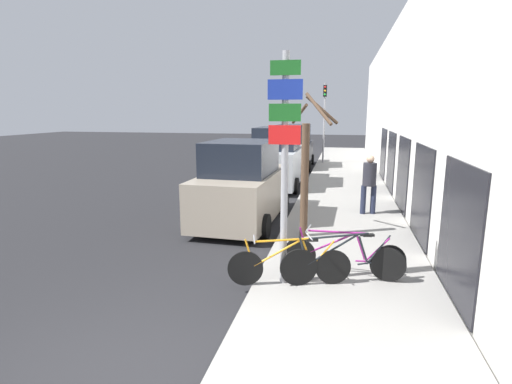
{
  "coord_description": "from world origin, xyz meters",
  "views": [
    {
      "loc": [
        2.41,
        -3.59,
        3.08
      ],
      "look_at": [
        0.68,
        4.43,
        1.42
      ],
      "focal_mm": 28.0,
      "sensor_mm": 36.0,
      "label": 1
    }
  ],
  "objects_px": {
    "signpost": "(285,161)",
    "parked_car_2": "(294,149)",
    "bicycle_0": "(289,265)",
    "parked_car_1": "(278,160)",
    "pedestrian_near": "(369,180)",
    "traffic_light": "(324,112)",
    "bicycle_1": "(344,262)",
    "parked_car_0": "(242,186)",
    "street_tree": "(306,171)",
    "bicycle_2": "(342,256)"
  },
  "relations": [
    {
      "from": "pedestrian_near",
      "to": "traffic_light",
      "type": "bearing_deg",
      "value": -96.14
    },
    {
      "from": "street_tree",
      "to": "pedestrian_near",
      "type": "bearing_deg",
      "value": 57.36
    },
    {
      "from": "bicycle_1",
      "to": "pedestrian_near",
      "type": "xyz_separation_m",
      "value": [
        0.68,
        5.06,
        0.6
      ]
    },
    {
      "from": "bicycle_0",
      "to": "pedestrian_near",
      "type": "height_order",
      "value": "pedestrian_near"
    },
    {
      "from": "parked_car_2",
      "to": "pedestrian_near",
      "type": "relative_size",
      "value": 2.81
    },
    {
      "from": "bicycle_1",
      "to": "street_tree",
      "type": "height_order",
      "value": "street_tree"
    },
    {
      "from": "parked_car_1",
      "to": "traffic_light",
      "type": "height_order",
      "value": "traffic_light"
    },
    {
      "from": "signpost",
      "to": "traffic_light",
      "type": "distance_m",
      "value": 16.86
    },
    {
      "from": "pedestrian_near",
      "to": "bicycle_2",
      "type": "bearing_deg",
      "value": 66.07
    },
    {
      "from": "signpost",
      "to": "bicycle_1",
      "type": "distance_m",
      "value": 2.05
    },
    {
      "from": "signpost",
      "to": "bicycle_2",
      "type": "xyz_separation_m",
      "value": [
        1.0,
        0.52,
        -1.77
      ]
    },
    {
      "from": "bicycle_0",
      "to": "street_tree",
      "type": "relative_size",
      "value": 0.62
    },
    {
      "from": "bicycle_1",
      "to": "pedestrian_near",
      "type": "bearing_deg",
      "value": -27.16
    },
    {
      "from": "parked_car_0",
      "to": "parked_car_2",
      "type": "relative_size",
      "value": 0.89
    },
    {
      "from": "street_tree",
      "to": "bicycle_1",
      "type": "bearing_deg",
      "value": -70.13
    },
    {
      "from": "parked_car_2",
      "to": "traffic_light",
      "type": "bearing_deg",
      "value": 40.21
    },
    {
      "from": "pedestrian_near",
      "to": "bicycle_1",
      "type": "bearing_deg",
      "value": 67.01
    },
    {
      "from": "parked_car_0",
      "to": "traffic_light",
      "type": "relative_size",
      "value": 0.95
    },
    {
      "from": "pedestrian_near",
      "to": "traffic_light",
      "type": "relative_size",
      "value": 0.38
    },
    {
      "from": "bicycle_0",
      "to": "parked_car_1",
      "type": "xyz_separation_m",
      "value": [
        -1.78,
        9.86,
        0.6
      ]
    },
    {
      "from": "parked_car_2",
      "to": "street_tree",
      "type": "height_order",
      "value": "street_tree"
    },
    {
      "from": "pedestrian_near",
      "to": "signpost",
      "type": "bearing_deg",
      "value": 56.6
    },
    {
      "from": "parked_car_1",
      "to": "pedestrian_near",
      "type": "xyz_separation_m",
      "value": [
        3.38,
        -4.53,
        0.03
      ]
    },
    {
      "from": "bicycle_0",
      "to": "parked_car_1",
      "type": "bearing_deg",
      "value": -3.93
    },
    {
      "from": "bicycle_0",
      "to": "bicycle_2",
      "type": "bearing_deg",
      "value": -70.37
    },
    {
      "from": "parked_car_1",
      "to": "parked_car_2",
      "type": "xyz_separation_m",
      "value": [
        -0.01,
        5.7,
        -0.04
      ]
    },
    {
      "from": "bicycle_0",
      "to": "traffic_light",
      "type": "bearing_deg",
      "value": -13.28
    },
    {
      "from": "parked_car_0",
      "to": "pedestrian_near",
      "type": "relative_size",
      "value": 2.5
    },
    {
      "from": "parked_car_1",
      "to": "bicycle_1",
      "type": "bearing_deg",
      "value": -73.98
    },
    {
      "from": "bicycle_1",
      "to": "traffic_light",
      "type": "distance_m",
      "value": 16.87
    },
    {
      "from": "bicycle_0",
      "to": "bicycle_1",
      "type": "bearing_deg",
      "value": -87.63
    },
    {
      "from": "signpost",
      "to": "parked_car_2",
      "type": "xyz_separation_m",
      "value": [
        -1.67,
        15.49,
        -1.22
      ]
    },
    {
      "from": "parked_car_2",
      "to": "street_tree",
      "type": "relative_size",
      "value": 1.44
    },
    {
      "from": "bicycle_2",
      "to": "parked_car_0",
      "type": "distance_m",
      "value": 4.56
    },
    {
      "from": "bicycle_1",
      "to": "parked_car_0",
      "type": "xyz_separation_m",
      "value": [
        -2.8,
        3.91,
        0.5
      ]
    },
    {
      "from": "parked_car_0",
      "to": "street_tree",
      "type": "relative_size",
      "value": 1.28
    },
    {
      "from": "parked_car_0",
      "to": "parked_car_2",
      "type": "bearing_deg",
      "value": 91.65
    },
    {
      "from": "parked_car_1",
      "to": "traffic_light",
      "type": "distance_m",
      "value": 7.46
    },
    {
      "from": "bicycle_1",
      "to": "traffic_light",
      "type": "xyz_separation_m",
      "value": [
        -1.18,
        16.64,
        2.5
      ]
    },
    {
      "from": "signpost",
      "to": "parked_car_1",
      "type": "relative_size",
      "value": 0.84
    },
    {
      "from": "signpost",
      "to": "parked_car_1",
      "type": "bearing_deg",
      "value": 99.63
    },
    {
      "from": "bicycle_1",
      "to": "bicycle_2",
      "type": "xyz_separation_m",
      "value": [
        -0.04,
        0.32,
        -0.02
      ]
    },
    {
      "from": "parked_car_0",
      "to": "parked_car_2",
      "type": "xyz_separation_m",
      "value": [
        0.08,
        11.39,
        0.03
      ]
    },
    {
      "from": "signpost",
      "to": "parked_car_2",
      "type": "distance_m",
      "value": 15.63
    },
    {
      "from": "parked_car_1",
      "to": "pedestrian_near",
      "type": "bearing_deg",
      "value": -52.94
    },
    {
      "from": "bicycle_1",
      "to": "traffic_light",
      "type": "relative_size",
      "value": 0.48
    },
    {
      "from": "bicycle_0",
      "to": "parked_car_2",
      "type": "relative_size",
      "value": 0.43
    },
    {
      "from": "bicycle_1",
      "to": "signpost",
      "type": "bearing_deg",
      "value": 81.4
    },
    {
      "from": "traffic_light",
      "to": "bicycle_1",
      "type": "bearing_deg",
      "value": -85.95
    },
    {
      "from": "parked_car_0",
      "to": "parked_car_1",
      "type": "distance_m",
      "value": 5.69
    }
  ]
}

